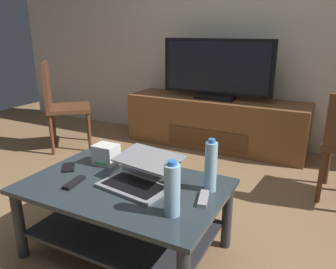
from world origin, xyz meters
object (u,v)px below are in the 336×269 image
object	(u,v)px
television	(216,71)
coffee_table	(125,205)
tv_remote	(74,183)
media_cabinet	(215,123)
side_chair	(60,102)
router_box	(106,154)
laptop	(140,175)
water_bottle_far	(211,166)
soundbar_remote	(204,199)
cell_phone	(69,167)
water_bottle_near	(172,190)

from	to	relation	value
television	coffee_table	bearing A→B (deg)	-85.25
coffee_table	tv_remote	distance (m)	0.31
media_cabinet	television	world-z (taller)	television
television	side_chair	world-z (taller)	television
router_box	television	bearing A→B (deg)	86.71
coffee_table	laptop	distance (m)	0.21
coffee_table	media_cabinet	size ratio (longest dim) A/B	0.57
laptop	water_bottle_far	xyz separation A→B (m)	(0.37, 0.11, 0.08)
coffee_table	water_bottle_far	bearing A→B (deg)	18.48
media_cabinet	water_bottle_far	distance (m)	1.97
television	soundbar_remote	xyz separation A→B (m)	(0.62, -1.94, -0.40)
router_box	cell_phone	distance (m)	0.24
television	water_bottle_far	distance (m)	1.94
media_cabinet	cell_phone	distance (m)	1.99
router_box	cell_phone	bearing A→B (deg)	-134.57
coffee_table	cell_phone	xyz separation A→B (m)	(-0.43, 0.03, 0.14)
media_cabinet	laptop	xyz separation A→B (m)	(0.25, -1.96, 0.22)
side_chair	tv_remote	distance (m)	1.90
side_chair	laptop	world-z (taller)	side_chair
media_cabinet	water_bottle_near	bearing A→B (deg)	-75.90
media_cabinet	water_bottle_near	distance (m)	2.24
cell_phone	router_box	bearing A→B (deg)	5.74
media_cabinet	soundbar_remote	size ratio (longest dim) A/B	12.19
side_chair	water_bottle_far	size ratio (longest dim) A/B	3.26
cell_phone	soundbar_remote	world-z (taller)	soundbar_remote
side_chair	soundbar_remote	size ratio (longest dim) A/B	5.88
side_chair	router_box	world-z (taller)	side_chair
cell_phone	side_chair	bearing A→B (deg)	96.30
tv_remote	coffee_table	bearing A→B (deg)	19.82
media_cabinet	water_bottle_far	xyz separation A→B (m)	(0.61, -1.85, 0.30)
television	cell_phone	distance (m)	2.00
television	laptop	distance (m)	1.98
laptop	water_bottle_far	bearing A→B (deg)	17.17
coffee_table	television	xyz separation A→B (m)	(-0.16, 1.97, 0.54)
media_cabinet	cell_phone	bearing A→B (deg)	-97.74
laptop	tv_remote	distance (m)	0.37
side_chair	soundbar_remote	distance (m)	2.38
soundbar_remote	television	bearing A→B (deg)	92.99
cell_phone	soundbar_remote	distance (m)	0.89
laptop	cell_phone	world-z (taller)	laptop
side_chair	router_box	distance (m)	1.67
laptop	soundbar_remote	world-z (taller)	laptop
television	tv_remote	distance (m)	2.14
television	water_bottle_far	bearing A→B (deg)	-71.41
laptop	router_box	distance (m)	0.38
media_cabinet	side_chair	bearing A→B (deg)	-150.69
television	laptop	size ratio (longest dim) A/B	2.83
television	side_chair	size ratio (longest dim) A/B	1.27
laptop	tv_remote	size ratio (longest dim) A/B	2.64
coffee_table	water_bottle_near	world-z (taller)	water_bottle_near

